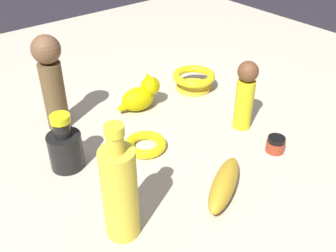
{
  "coord_description": "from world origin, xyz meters",
  "views": [
    {
      "loc": [
        -0.49,
        -0.6,
        0.57
      ],
      "look_at": [
        0.0,
        0.0,
        0.05
      ],
      "focal_mm": 41.66,
      "sensor_mm": 36.0,
      "label": 1
    }
  ],
  "objects_px": {
    "bangle": "(145,144)",
    "person_figure_adult": "(245,94)",
    "bottle_short": "(65,147)",
    "nail_polish_jar": "(276,144)",
    "banana": "(224,184)",
    "bottle_tall": "(120,191)",
    "cat_figurine": "(141,95)",
    "person_figure_child": "(51,79)",
    "bowl": "(194,79)"
  },
  "relations": [
    {
      "from": "nail_polish_jar",
      "to": "cat_figurine",
      "type": "height_order",
      "value": "cat_figurine"
    },
    {
      "from": "banana",
      "to": "person_figure_child",
      "type": "relative_size",
      "value": 0.71
    },
    {
      "from": "person_figure_child",
      "to": "bowl",
      "type": "relative_size",
      "value": 1.94
    },
    {
      "from": "bottle_short",
      "to": "bottle_tall",
      "type": "bearing_deg",
      "value": -92.04
    },
    {
      "from": "bowl",
      "to": "cat_figurine",
      "type": "bearing_deg",
      "value": 178.37
    },
    {
      "from": "nail_polish_jar",
      "to": "person_figure_child",
      "type": "xyz_separation_m",
      "value": [
        -0.35,
        0.42,
        0.12
      ]
    },
    {
      "from": "banana",
      "to": "person_figure_adult",
      "type": "relative_size",
      "value": 0.95
    },
    {
      "from": "person_figure_adult",
      "to": "cat_figurine",
      "type": "bearing_deg",
      "value": 121.95
    },
    {
      "from": "person_figure_child",
      "to": "bottle_tall",
      "type": "bearing_deg",
      "value": -99.41
    },
    {
      "from": "cat_figurine",
      "to": "person_figure_adult",
      "type": "relative_size",
      "value": 0.71
    },
    {
      "from": "nail_polish_jar",
      "to": "bottle_tall",
      "type": "relative_size",
      "value": 0.19
    },
    {
      "from": "person_figure_adult",
      "to": "bowl",
      "type": "distance_m",
      "value": 0.24
    },
    {
      "from": "bangle",
      "to": "bottle_tall",
      "type": "bearing_deg",
      "value": -135.4
    },
    {
      "from": "banana",
      "to": "person_figure_adult",
      "type": "height_order",
      "value": "person_figure_adult"
    },
    {
      "from": "bangle",
      "to": "banana",
      "type": "bearing_deg",
      "value": -81.13
    },
    {
      "from": "cat_figurine",
      "to": "bangle",
      "type": "relative_size",
      "value": 1.3
    },
    {
      "from": "banana",
      "to": "bowl",
      "type": "xyz_separation_m",
      "value": [
        0.26,
        0.38,
        0.01
      ]
    },
    {
      "from": "bottle_tall",
      "to": "bangle",
      "type": "xyz_separation_m",
      "value": [
        0.18,
        0.18,
        -0.09
      ]
    },
    {
      "from": "person_figure_adult",
      "to": "bangle",
      "type": "height_order",
      "value": "person_figure_adult"
    },
    {
      "from": "bottle_short",
      "to": "bowl",
      "type": "xyz_separation_m",
      "value": [
        0.47,
        0.09,
        -0.02
      ]
    },
    {
      "from": "banana",
      "to": "person_figure_child",
      "type": "distance_m",
      "value": 0.48
    },
    {
      "from": "nail_polish_jar",
      "to": "bangle",
      "type": "height_order",
      "value": "nail_polish_jar"
    },
    {
      "from": "bottle_short",
      "to": "bowl",
      "type": "height_order",
      "value": "bottle_short"
    },
    {
      "from": "bottle_short",
      "to": "banana",
      "type": "height_order",
      "value": "bottle_short"
    },
    {
      "from": "person_figure_adult",
      "to": "bangle",
      "type": "xyz_separation_m",
      "value": [
        -0.25,
        0.08,
        -0.08
      ]
    },
    {
      "from": "nail_polish_jar",
      "to": "bangle",
      "type": "bearing_deg",
      "value": 139.19
    },
    {
      "from": "banana",
      "to": "person_figure_child",
      "type": "bearing_deg",
      "value": -101.34
    },
    {
      "from": "person_figure_child",
      "to": "cat_figurine",
      "type": "bearing_deg",
      "value": -15.88
    },
    {
      "from": "cat_figurine",
      "to": "person_figure_adult",
      "type": "xyz_separation_m",
      "value": [
        0.15,
        -0.24,
        0.05
      ]
    },
    {
      "from": "bottle_tall",
      "to": "bangle",
      "type": "relative_size",
      "value": 2.34
    },
    {
      "from": "bowl",
      "to": "nail_polish_jar",
      "type": "bearing_deg",
      "value": -99.32
    },
    {
      "from": "banana",
      "to": "bottle_tall",
      "type": "height_order",
      "value": "bottle_tall"
    },
    {
      "from": "cat_figurine",
      "to": "bottle_tall",
      "type": "distance_m",
      "value": 0.44
    },
    {
      "from": "person_figure_adult",
      "to": "bottle_tall",
      "type": "xyz_separation_m",
      "value": [
        -0.43,
        -0.1,
        0.0
      ]
    },
    {
      "from": "person_figure_child",
      "to": "bangle",
      "type": "relative_size",
      "value": 2.45
    },
    {
      "from": "nail_polish_jar",
      "to": "bottle_short",
      "type": "bearing_deg",
      "value": 147.59
    },
    {
      "from": "bottle_tall",
      "to": "person_figure_adult",
      "type": "bearing_deg",
      "value": 12.94
    },
    {
      "from": "person_figure_child",
      "to": "person_figure_adult",
      "type": "bearing_deg",
      "value": -39.24
    },
    {
      "from": "banana",
      "to": "person_figure_adult",
      "type": "distance_m",
      "value": 0.27
    },
    {
      "from": "cat_figurine",
      "to": "person_figure_adult",
      "type": "height_order",
      "value": "person_figure_adult"
    },
    {
      "from": "bangle",
      "to": "person_figure_adult",
      "type": "bearing_deg",
      "value": -17.91
    },
    {
      "from": "bottle_short",
      "to": "nail_polish_jar",
      "type": "distance_m",
      "value": 0.48
    },
    {
      "from": "person_figure_adult",
      "to": "bottle_short",
      "type": "bearing_deg",
      "value": 161.97
    },
    {
      "from": "cat_figurine",
      "to": "bowl",
      "type": "height_order",
      "value": "cat_figurine"
    },
    {
      "from": "bottle_short",
      "to": "bowl",
      "type": "bearing_deg",
      "value": 11.39
    },
    {
      "from": "bottle_short",
      "to": "banana",
      "type": "distance_m",
      "value": 0.35
    },
    {
      "from": "cat_figurine",
      "to": "bottle_tall",
      "type": "bearing_deg",
      "value": -130.21
    },
    {
      "from": "bottle_short",
      "to": "cat_figurine",
      "type": "bearing_deg",
      "value": 19.75
    },
    {
      "from": "person_figure_child",
      "to": "bangle",
      "type": "xyz_separation_m",
      "value": [
        0.12,
        -0.22,
        -0.12
      ]
    },
    {
      "from": "bottle_short",
      "to": "person_figure_adult",
      "type": "height_order",
      "value": "person_figure_adult"
    }
  ]
}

